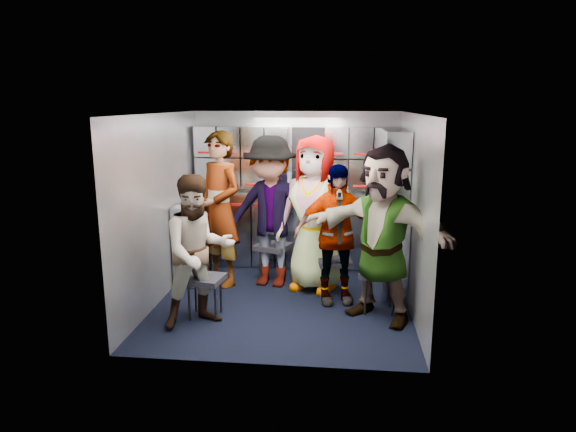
# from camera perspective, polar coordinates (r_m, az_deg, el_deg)

# --- Properties ---
(floor) EXTENTS (3.00, 3.00, 0.00)m
(floor) POSITION_cam_1_polar(r_m,az_deg,el_deg) (5.97, -0.45, -9.26)
(floor) COLOR black
(floor) RESTS_ON ground
(wall_back) EXTENTS (2.80, 0.04, 2.10)m
(wall_back) POSITION_cam_1_polar(r_m,az_deg,el_deg) (7.13, 0.90, 3.11)
(wall_back) COLOR #999EA7
(wall_back) RESTS_ON ground
(wall_left) EXTENTS (0.04, 3.00, 2.10)m
(wall_left) POSITION_cam_1_polar(r_m,az_deg,el_deg) (5.99, -13.90, 0.91)
(wall_left) COLOR #999EA7
(wall_left) RESTS_ON ground
(wall_right) EXTENTS (0.04, 3.00, 2.10)m
(wall_right) POSITION_cam_1_polar(r_m,az_deg,el_deg) (5.68, 13.69, 0.31)
(wall_right) COLOR #999EA7
(wall_right) RESTS_ON ground
(ceiling) EXTENTS (2.80, 3.00, 0.02)m
(ceiling) POSITION_cam_1_polar(r_m,az_deg,el_deg) (5.55, -0.49, 11.31)
(ceiling) COLOR silver
(ceiling) RESTS_ON wall_back
(cart_bank_back) EXTENTS (2.68, 0.38, 0.99)m
(cart_bank_back) POSITION_cam_1_polar(r_m,az_deg,el_deg) (7.04, 0.73, -1.62)
(cart_bank_back) COLOR #A1A6B1
(cart_bank_back) RESTS_ON ground
(cart_bank_left) EXTENTS (0.38, 0.76, 0.99)m
(cart_bank_left) POSITION_cam_1_polar(r_m,az_deg,el_deg) (6.57, -10.28, -2.88)
(cart_bank_left) COLOR #A1A6B1
(cart_bank_left) RESTS_ON ground
(counter) EXTENTS (2.68, 0.42, 0.03)m
(counter) POSITION_cam_1_polar(r_m,az_deg,el_deg) (6.93, 0.74, 2.54)
(counter) COLOR silver
(counter) RESTS_ON cart_bank_back
(locker_bank_back) EXTENTS (2.68, 0.28, 0.82)m
(locker_bank_back) POSITION_cam_1_polar(r_m,az_deg,el_deg) (6.93, 0.80, 6.50)
(locker_bank_back) COLOR #A1A6B1
(locker_bank_back) RESTS_ON wall_back
(locker_bank_right) EXTENTS (0.28, 1.00, 0.82)m
(locker_bank_right) POSITION_cam_1_polar(r_m,az_deg,el_deg) (6.28, 11.72, 5.62)
(locker_bank_right) COLOR #A1A6B1
(locker_bank_right) RESTS_ON wall_right
(right_cabinet) EXTENTS (0.28, 1.20, 1.00)m
(right_cabinet) POSITION_cam_1_polar(r_m,az_deg,el_deg) (6.38, 11.41, -3.35)
(right_cabinet) COLOR #A1A6B1
(right_cabinet) RESTS_ON ground
(coffee_niche) EXTENTS (0.46, 0.16, 0.84)m
(coffee_niche) POSITION_cam_1_polar(r_m,az_deg,el_deg) (6.98, 2.33, 6.37)
(coffee_niche) COLOR black
(coffee_niche) RESTS_ON wall_back
(red_latch_strip) EXTENTS (2.60, 0.02, 0.03)m
(red_latch_strip) POSITION_cam_1_polar(r_m,az_deg,el_deg) (6.76, 0.58, 1.13)
(red_latch_strip) COLOR maroon
(red_latch_strip) RESTS_ON cart_bank_back
(jump_seat_near_left) EXTENTS (0.42, 0.41, 0.44)m
(jump_seat_near_left) POSITION_cam_1_polar(r_m,az_deg,el_deg) (5.46, -9.25, -7.15)
(jump_seat_near_left) COLOR black
(jump_seat_near_left) RESTS_ON ground
(jump_seat_mid_left) EXTENTS (0.49, 0.48, 0.47)m
(jump_seat_mid_left) POSITION_cam_1_polar(r_m,az_deg,el_deg) (6.50, -1.68, -3.61)
(jump_seat_mid_left) COLOR black
(jump_seat_mid_left) RESTS_ON ground
(jump_seat_center) EXTENTS (0.37, 0.35, 0.41)m
(jump_seat_center) POSITION_cam_1_polar(r_m,az_deg,el_deg) (6.39, 3.02, -4.33)
(jump_seat_center) COLOR black
(jump_seat_center) RESTS_ON ground
(jump_seat_mid_right) EXTENTS (0.42, 0.41, 0.45)m
(jump_seat_mid_right) POSITION_cam_1_polar(r_m,az_deg,el_deg) (5.99, 5.22, -5.25)
(jump_seat_mid_right) COLOR black
(jump_seat_mid_right) RESTS_ON ground
(jump_seat_near_right) EXTENTS (0.45, 0.43, 0.46)m
(jump_seat_near_right) POSITION_cam_1_polar(r_m,az_deg,el_deg) (5.61, 10.07, -6.53)
(jump_seat_near_right) COLOR black
(jump_seat_near_right) RESTS_ON ground
(attendant_standing) EXTENTS (0.82, 0.78, 1.89)m
(attendant_standing) POSITION_cam_1_polar(r_m,az_deg,el_deg) (6.29, -7.61, 0.74)
(attendant_standing) COLOR black
(attendant_standing) RESTS_ON ground
(attendant_arc_a) EXTENTS (0.94, 0.89, 1.54)m
(attendant_arc_a) POSITION_cam_1_polar(r_m,az_deg,el_deg) (5.18, -9.91, -3.90)
(attendant_arc_a) COLOR black
(attendant_arc_a) RESTS_ON ground
(attendant_arc_b) EXTENTS (1.29, 0.89, 1.84)m
(attendant_arc_b) POSITION_cam_1_polar(r_m,az_deg,el_deg) (6.20, -1.94, 0.43)
(attendant_arc_b) COLOR black
(attendant_arc_b) RESTS_ON ground
(attendant_arc_c) EXTENTS (1.05, 0.85, 1.85)m
(attendant_arc_c) POSITION_cam_1_polar(r_m,az_deg,el_deg) (6.08, 2.99, 0.23)
(attendant_arc_c) COLOR black
(attendant_arc_c) RESTS_ON ground
(attendant_arc_d) EXTENTS (0.98, 0.57, 1.57)m
(attendant_arc_d) POSITION_cam_1_polar(r_m,az_deg,el_deg) (5.71, 5.27, -2.06)
(attendant_arc_d) COLOR black
(attendant_arc_d) RESTS_ON ground
(attendant_arc_e) EXTENTS (1.70, 1.41, 1.82)m
(attendant_arc_e) POSITION_cam_1_polar(r_m,az_deg,el_deg) (5.29, 10.41, -1.97)
(attendant_arc_e) COLOR black
(attendant_arc_e) RESTS_ON ground
(bottle_left) EXTENTS (0.06, 0.06, 0.26)m
(bottle_left) POSITION_cam_1_polar(r_m,az_deg,el_deg) (6.87, 0.09, 3.69)
(bottle_left) COLOR white
(bottle_left) RESTS_ON counter
(bottle_mid) EXTENTS (0.07, 0.07, 0.23)m
(bottle_mid) POSITION_cam_1_polar(r_m,az_deg,el_deg) (6.92, -2.88, 3.59)
(bottle_mid) COLOR white
(bottle_mid) RESTS_ON counter
(bottle_right) EXTENTS (0.07, 0.07, 0.28)m
(bottle_right) POSITION_cam_1_polar(r_m,az_deg,el_deg) (6.83, 4.16, 3.68)
(bottle_right) COLOR white
(bottle_right) RESTS_ON counter
(cup_left) EXTENTS (0.08, 0.08, 0.10)m
(cup_left) POSITION_cam_1_polar(r_m,az_deg,el_deg) (7.05, -8.31, 3.11)
(cup_left) COLOR tan
(cup_left) RESTS_ON counter
(cup_right) EXTENTS (0.08, 0.08, 0.09)m
(cup_right) POSITION_cam_1_polar(r_m,az_deg,el_deg) (6.84, 4.40, 2.87)
(cup_right) COLOR tan
(cup_right) RESTS_ON counter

